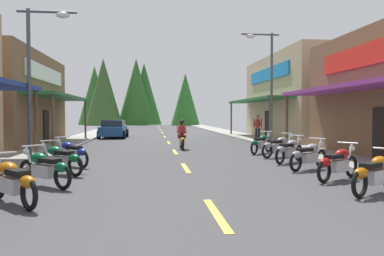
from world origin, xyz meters
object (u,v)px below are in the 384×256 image
at_px(motorcycle_parked_right_6, 261,143).
at_px(pedestrian_browsing, 258,126).
at_px(motorcycle_parked_right_1, 375,173).
at_px(motorcycle_parked_left_2, 45,168).
at_px(streetlamp_right, 266,73).
at_px(parked_car_curbside, 114,129).
at_px(motorcycle_parked_right_4, 289,150).
at_px(rider_cruising_lead, 182,137).
at_px(streetlamp_left, 39,62).
at_px(motorcycle_parked_left_3, 60,159).
at_px(motorcycle_parked_right_2, 338,163).
at_px(motorcycle_parked_right_3, 308,155).
at_px(motorcycle_parked_left_4, 71,153).
at_px(motorcycle_parked_left_1, 13,181).
at_px(motorcycle_parked_right_5, 279,146).

height_order(motorcycle_parked_right_6, pedestrian_browsing, pedestrian_browsing).
relative_size(motorcycle_parked_right_1, motorcycle_parked_left_2, 1.09).
bearing_deg(streetlamp_right, parked_car_curbside, 134.87).
distance_m(motorcycle_parked_right_4, rider_cruising_lead, 7.10).
bearing_deg(streetlamp_left, parked_car_curbside, 85.51).
bearing_deg(motorcycle_parked_right_6, motorcycle_parked_right_4, -136.85).
relative_size(motorcycle_parked_right_6, motorcycle_parked_left_3, 0.97).
relative_size(motorcycle_parked_right_2, motorcycle_parked_right_3, 1.00).
bearing_deg(motorcycle_parked_right_3, motorcycle_parked_left_3, 146.45).
bearing_deg(motorcycle_parked_left_2, streetlamp_left, -32.44).
xyz_separation_m(motorcycle_parked_right_1, motorcycle_parked_left_2, (-7.80, 1.73, 0.00)).
bearing_deg(motorcycle_parked_right_2, motorcycle_parked_right_3, 55.06).
bearing_deg(motorcycle_parked_right_3, motorcycle_parked_left_4, 133.05).
height_order(motorcycle_parked_left_1, parked_car_curbside, parked_car_curbside).
distance_m(streetlamp_right, motorcycle_parked_left_1, 16.65).
bearing_deg(parked_car_curbside, motorcycle_parked_left_1, -178.20).
bearing_deg(motorcycle_parked_left_1, streetlamp_left, -29.83).
height_order(streetlamp_left, motorcycle_parked_left_1, streetlamp_left).
xyz_separation_m(motorcycle_parked_right_2, rider_cruising_lead, (-3.54, 10.04, 0.17)).
height_order(motorcycle_parked_right_2, rider_cruising_lead, rider_cruising_lead).
height_order(streetlamp_right, motorcycle_parked_left_2, streetlamp_right).
xyz_separation_m(motorcycle_parked_left_2, rider_cruising_lead, (4.31, 10.18, 0.17)).
height_order(motorcycle_parked_right_3, motorcycle_parked_right_6, same).
xyz_separation_m(motorcycle_parked_right_2, motorcycle_parked_right_5, (0.26, 5.75, 0.00)).
bearing_deg(motorcycle_parked_right_2, motorcycle_parked_right_6, 55.30).
bearing_deg(streetlamp_left, motorcycle_parked_left_2, -73.43).
height_order(motorcycle_parked_right_3, parked_car_curbside, parked_car_curbside).
height_order(streetlamp_right, motorcycle_parked_right_6, streetlamp_right).
height_order(motorcycle_parked_left_4, parked_car_curbside, parked_car_curbside).
distance_m(motorcycle_parked_right_2, motorcycle_parked_left_1, 8.23).
distance_m(motorcycle_parked_right_1, pedestrian_browsing, 17.44).
bearing_deg(motorcycle_parked_left_3, motorcycle_parked_left_4, -48.68).
xyz_separation_m(streetlamp_right, parked_car_curbside, (-9.42, 9.46, -3.49)).
height_order(motorcycle_parked_right_1, motorcycle_parked_right_4, same).
bearing_deg(motorcycle_parked_right_3, motorcycle_parked_right_2, -125.08).
xyz_separation_m(motorcycle_parked_left_1, parked_car_curbside, (-0.10, 22.75, 0.20)).
distance_m(motorcycle_parked_left_1, motorcycle_parked_left_3, 3.94).
bearing_deg(parked_car_curbside, streetlamp_right, -133.60).
xyz_separation_m(motorcycle_parked_right_3, pedestrian_browsing, (2.07, 13.40, 0.57)).
bearing_deg(motorcycle_parked_right_1, motorcycle_parked_left_1, 147.81).
distance_m(rider_cruising_lead, pedestrian_browsing, 7.80).
xyz_separation_m(motorcycle_parked_right_1, motorcycle_parked_right_6, (0.05, 9.31, 0.00)).
height_order(motorcycle_parked_right_6, motorcycle_parked_left_4, same).
xyz_separation_m(motorcycle_parked_right_4, rider_cruising_lead, (-3.59, 6.12, 0.17)).
xyz_separation_m(motorcycle_parked_right_2, motorcycle_parked_left_3, (-7.93, 1.85, 0.00)).
xyz_separation_m(motorcycle_parked_left_1, motorcycle_parked_left_2, (0.11, 1.95, 0.00)).
bearing_deg(motorcycle_parked_right_4, motorcycle_parked_left_2, 164.72).
relative_size(streetlamp_left, motorcycle_parked_left_4, 3.52).
distance_m(motorcycle_parked_right_1, parked_car_curbside, 23.92).
bearing_deg(pedestrian_browsing, parked_car_curbside, 86.38).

